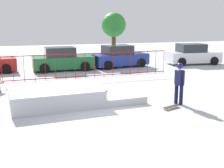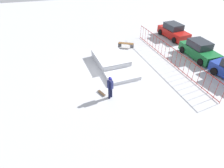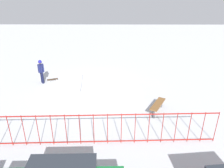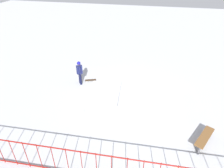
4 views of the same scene
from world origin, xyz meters
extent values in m
plane|color=#B7BABF|center=(0.00, 0.00, 0.00)|extent=(60.00, 60.00, 0.00)
cube|color=silver|center=(-1.47, 0.64, 0.35)|extent=(3.79, 2.86, 0.70)
cube|color=silver|center=(1.22, 0.84, 0.15)|extent=(1.99, 2.73, 0.30)
cylinder|color=gray|center=(0.32, 0.77, 0.70)|extent=(0.28, 2.60, 0.08)
cylinder|color=black|center=(3.36, -0.71, 0.41)|extent=(0.15, 0.15, 0.82)
cylinder|color=black|center=(3.49, -0.89, 0.41)|extent=(0.15, 0.15, 0.82)
cube|color=#191E4C|center=(3.43, -0.80, 1.12)|extent=(0.44, 0.40, 0.60)
cylinder|color=#191E4C|center=(3.33, -0.66, 1.12)|extent=(0.09, 0.09, 0.60)
cylinder|color=#191E4C|center=(3.53, -0.94, 1.12)|extent=(0.09, 0.09, 0.60)
sphere|color=tan|center=(3.43, -0.80, 1.57)|extent=(0.22, 0.22, 0.22)
sphere|color=navy|center=(3.43, -0.80, 1.60)|extent=(0.25, 0.25, 0.25)
cube|color=#3F2D1E|center=(2.85, -1.30, 0.08)|extent=(0.82, 0.48, 0.02)
cylinder|color=silver|center=(3.07, -1.09, 0.03)|extent=(0.06, 0.05, 0.06)
cylinder|color=silver|center=(3.15, -1.30, 0.03)|extent=(0.06, 0.05, 0.06)
cylinder|color=silver|center=(2.55, -1.29, 0.03)|extent=(0.06, 0.05, 0.06)
cylinder|color=silver|center=(2.63, -1.50, 0.03)|extent=(0.06, 0.05, 0.06)
cylinder|color=maroon|center=(0.00, 5.89, 1.45)|extent=(12.34, 0.53, 0.05)
cylinder|color=maroon|center=(0.00, 5.89, 0.10)|extent=(12.34, 0.53, 0.05)
cylinder|color=maroon|center=(-3.82, 5.74, 0.75)|extent=(0.03, 0.03, 1.50)
cylinder|color=maroon|center=(-3.23, 5.76, 0.75)|extent=(0.03, 0.03, 1.50)
cylinder|color=maroon|center=(-2.64, 5.79, 0.75)|extent=(0.03, 0.03, 1.50)
cylinder|color=maroon|center=(-2.06, 5.81, 0.75)|extent=(0.03, 0.03, 1.50)
cylinder|color=maroon|center=(-1.47, 5.83, 0.75)|extent=(0.03, 0.03, 1.50)
cylinder|color=maroon|center=(-0.88, 5.85, 0.75)|extent=(0.03, 0.03, 1.50)
cylinder|color=maroon|center=(-0.29, 5.88, 0.75)|extent=(0.03, 0.03, 1.50)
cylinder|color=maroon|center=(0.29, 5.90, 0.75)|extent=(0.03, 0.03, 1.50)
cylinder|color=maroon|center=(0.88, 5.92, 0.75)|extent=(0.03, 0.03, 1.50)
cylinder|color=maroon|center=(1.47, 5.95, 0.75)|extent=(0.03, 0.03, 1.50)
cylinder|color=maroon|center=(2.06, 5.97, 0.75)|extent=(0.03, 0.03, 1.50)
cylinder|color=maroon|center=(2.64, 5.99, 0.75)|extent=(0.03, 0.03, 1.50)
cylinder|color=maroon|center=(3.23, 6.01, 0.75)|extent=(0.03, 0.03, 1.50)
cylinder|color=maroon|center=(3.82, 6.04, 0.75)|extent=(0.03, 0.03, 1.50)
cylinder|color=maroon|center=(4.41, 6.06, 0.75)|extent=(0.03, 0.03, 1.50)
cylinder|color=maroon|center=(4.99, 6.08, 0.75)|extent=(0.03, 0.03, 1.50)
cylinder|color=maroon|center=(5.58, 6.10, 0.75)|extent=(0.03, 0.03, 1.50)
cylinder|color=maroon|center=(6.17, 6.13, 0.75)|extent=(0.03, 0.03, 1.50)
cylinder|color=black|center=(-3.93, 10.35, 0.32)|extent=(0.66, 0.28, 0.64)
cylinder|color=black|center=(-3.75, 8.66, 0.32)|extent=(0.66, 0.28, 0.64)
cube|color=#196B33|center=(-0.03, 9.02, 0.56)|extent=(4.15, 1.82, 0.80)
cube|color=#262B33|center=(-0.23, 9.01, 1.28)|extent=(2.04, 1.56, 0.64)
cylinder|color=black|center=(1.29, 9.91, 0.32)|extent=(0.65, 0.24, 0.64)
cylinder|color=black|center=(1.35, 8.21, 0.32)|extent=(0.65, 0.24, 0.64)
cylinder|color=black|center=(-1.40, 9.82, 0.32)|extent=(0.65, 0.24, 0.64)
cylinder|color=black|center=(-1.35, 8.12, 0.32)|extent=(0.65, 0.24, 0.64)
cube|color=#1E3899|center=(4.19, 9.34, 0.56)|extent=(4.32, 2.34, 0.80)
cube|color=#262B33|center=(4.00, 9.31, 1.28)|extent=(2.22, 1.81, 0.64)
cylinder|color=black|center=(5.39, 10.40, 0.32)|extent=(0.67, 0.32, 0.64)
cylinder|color=black|center=(5.66, 8.72, 0.32)|extent=(0.67, 0.32, 0.64)
cylinder|color=black|center=(2.72, 9.96, 0.32)|extent=(0.67, 0.32, 0.64)
cylinder|color=black|center=(3.00, 8.28, 0.32)|extent=(0.67, 0.32, 0.64)
cube|color=white|center=(10.14, 9.01, 0.56)|extent=(4.21, 1.98, 0.80)
cube|color=#262B33|center=(9.94, 9.02, 1.28)|extent=(2.10, 1.64, 0.64)
cylinder|color=black|center=(11.55, 9.76, 0.32)|extent=(0.65, 0.26, 0.64)
cylinder|color=black|center=(11.43, 8.07, 0.32)|extent=(0.65, 0.26, 0.64)
cylinder|color=black|center=(8.85, 9.95, 0.32)|extent=(0.65, 0.26, 0.64)
cylinder|color=black|center=(8.73, 8.26, 0.32)|extent=(0.65, 0.26, 0.64)
cylinder|color=brown|center=(4.72, 12.58, 1.20)|extent=(0.35, 0.35, 2.40)
sphere|color=#2A852C|center=(4.72, 12.58, 3.01)|extent=(2.02, 2.02, 2.02)
camera|label=1|loc=(-2.62, -11.38, 3.44)|focal=47.59mm
camera|label=2|loc=(13.43, -3.65, 8.58)|focal=30.50mm
camera|label=3|loc=(-1.71, 13.26, 6.14)|focal=33.84mm
camera|label=4|loc=(-1.32, 10.46, 7.50)|focal=31.93mm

